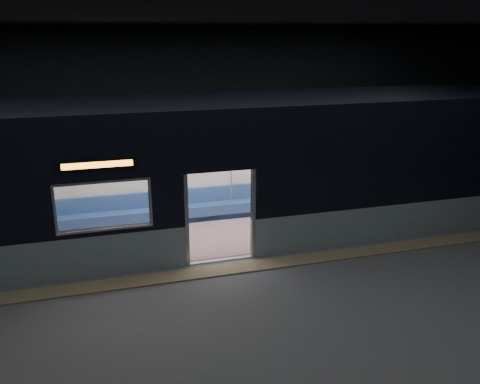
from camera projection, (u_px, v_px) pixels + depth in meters
name	position (u px, v px, depth m)	size (l,w,h in m)	color
station_floor	(234.00, 282.00, 10.28)	(24.00, 14.00, 0.01)	#47494C
station_envelope	(233.00, 100.00, 9.16)	(24.00, 14.00, 5.00)	black
tactile_strip	(227.00, 269.00, 10.78)	(22.80, 0.50, 0.03)	#8C7F59
metro_car	(204.00, 163.00, 12.04)	(18.00, 3.04, 3.35)	#8EA1AA
passenger	(276.00, 185.00, 13.86)	(0.42, 0.73, 1.44)	black
handbag	(280.00, 192.00, 13.68)	(0.30, 0.26, 0.15)	black
transit_map	(339.00, 155.00, 14.48)	(1.00, 0.03, 0.65)	white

